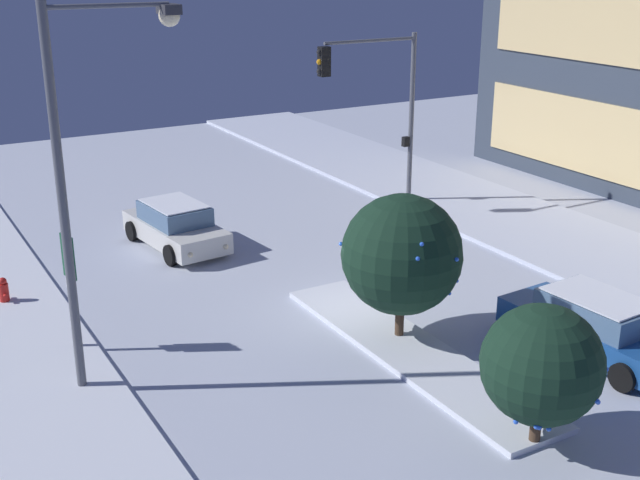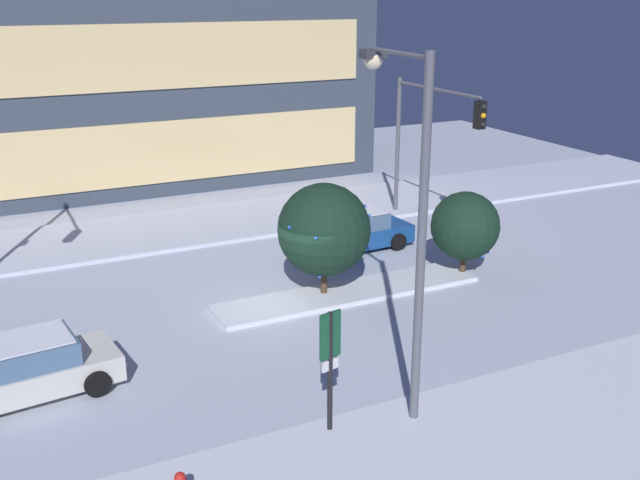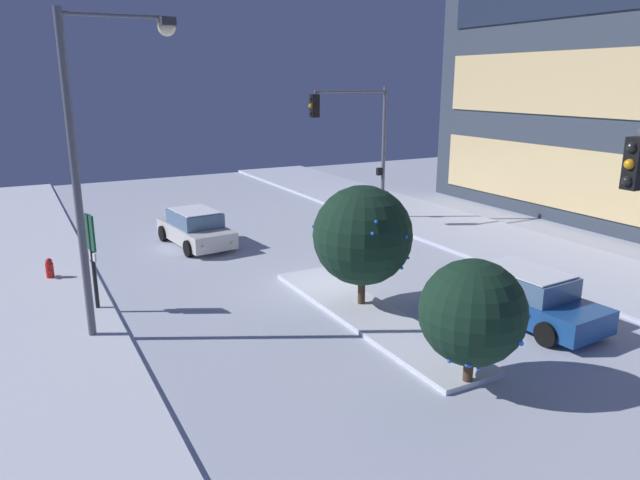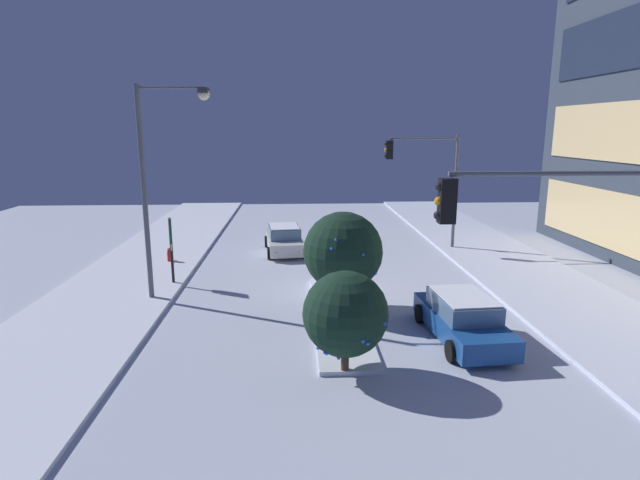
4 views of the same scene
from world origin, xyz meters
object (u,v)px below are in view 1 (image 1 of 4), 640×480
(car_far, at_px, (595,326))
(fire_hydrant, at_px, (4,292))
(decorated_tree_median, at_px, (402,254))
(decorated_tree_left_of_median, at_px, (542,365))
(car_near, at_px, (175,226))
(traffic_light_corner_far_left, at_px, (378,93))
(parking_info_sign, at_px, (70,278))
(street_lamp_arched, at_px, (93,150))

(car_far, bearing_deg, fire_hydrant, 45.85)
(fire_hydrant, xyz_separation_m, decorated_tree_median, (7.05, 8.11, 1.86))
(decorated_tree_left_of_median, bearing_deg, car_near, -172.19)
(car_near, height_order, decorated_tree_left_of_median, decorated_tree_left_of_median)
(car_near, distance_m, decorated_tree_median, 9.64)
(car_far, height_order, traffic_light_corner_far_left, traffic_light_corner_far_left)
(parking_info_sign, height_order, decorated_tree_median, decorated_tree_median)
(fire_hydrant, relative_size, decorated_tree_left_of_median, 0.28)
(fire_hydrant, height_order, decorated_tree_median, decorated_tree_median)
(parking_info_sign, xyz_separation_m, decorated_tree_median, (3.37, 7.09, 0.36))
(fire_hydrant, relative_size, decorated_tree_median, 0.22)
(street_lamp_arched, distance_m, decorated_tree_left_of_median, 9.82)
(parking_info_sign, bearing_deg, fire_hydrant, 92.18)
(car_near, bearing_deg, decorated_tree_median, 8.35)
(fire_hydrant, bearing_deg, decorated_tree_left_of_median, 32.25)
(street_lamp_arched, height_order, decorated_tree_left_of_median, street_lamp_arched)
(street_lamp_arched, height_order, decorated_tree_median, street_lamp_arched)
(car_far, xyz_separation_m, street_lamp_arched, (-4.31, -10.40, 4.63))
(car_near, distance_m, decorated_tree_left_of_median, 14.55)
(car_far, xyz_separation_m, parking_info_sign, (-6.30, -10.70, 1.19))
(street_lamp_arched, xyz_separation_m, decorated_tree_left_of_median, (6.54, 6.39, -3.57))
(parking_info_sign, relative_size, decorated_tree_left_of_median, 1.00)
(decorated_tree_median, height_order, decorated_tree_left_of_median, decorated_tree_median)
(car_far, relative_size, traffic_light_corner_far_left, 0.76)
(fire_hydrant, bearing_deg, traffic_light_corner_far_left, 100.15)
(car_near, relative_size, fire_hydrant, 5.54)
(decorated_tree_left_of_median, bearing_deg, car_far, 119.10)
(car_near, bearing_deg, parking_info_sign, -45.04)
(traffic_light_corner_far_left, height_order, decorated_tree_left_of_median, traffic_light_corner_far_left)
(street_lamp_arched, bearing_deg, parking_info_sign, 102.00)
(car_near, bearing_deg, decorated_tree_left_of_median, 1.69)
(traffic_light_corner_far_left, xyz_separation_m, decorated_tree_left_of_median, (14.67, -6.00, -2.55))
(decorated_tree_left_of_median, bearing_deg, fire_hydrant, -147.75)
(parking_info_sign, bearing_deg, car_near, 37.74)
(street_lamp_arched, relative_size, decorated_tree_median, 2.22)
(parking_info_sign, distance_m, decorated_tree_left_of_median, 10.84)
(traffic_light_corner_far_left, relative_size, decorated_tree_left_of_median, 2.15)
(traffic_light_corner_far_left, relative_size, parking_info_sign, 2.15)
(decorated_tree_median, bearing_deg, decorated_tree_left_of_median, -4.49)
(car_near, xyz_separation_m, car_far, (12.14, 5.98, 0.00))
(decorated_tree_left_of_median, bearing_deg, street_lamp_arched, -135.69)
(street_lamp_arched, bearing_deg, traffic_light_corner_far_left, 36.75)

